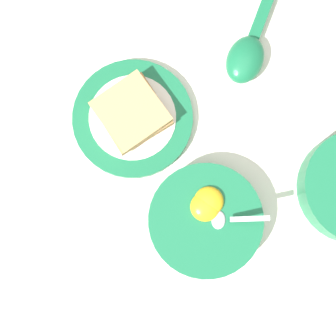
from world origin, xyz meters
TOP-DOWN VIEW (x-y plane):
  - ground_plane at (0.00, 0.00)m, footprint 3.00×3.00m
  - egg_bowl at (0.01, 0.03)m, footprint 0.16×0.16m
  - toast_plate at (0.15, 0.15)m, footprint 0.18×0.18m
  - toast_sandwich at (0.15, 0.15)m, footprint 0.13×0.13m
  - soup_spoon at (0.26, -0.01)m, footprint 0.16×0.08m

SIDE VIEW (x-z plane):
  - ground_plane at x=0.00m, z-range 0.00..0.00m
  - toast_plate at x=0.15m, z-range 0.00..0.01m
  - soup_spoon at x=0.26m, z-range 0.00..0.03m
  - egg_bowl at x=0.01m, z-range -0.01..0.06m
  - toast_sandwich at x=0.15m, z-range 0.01..0.04m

